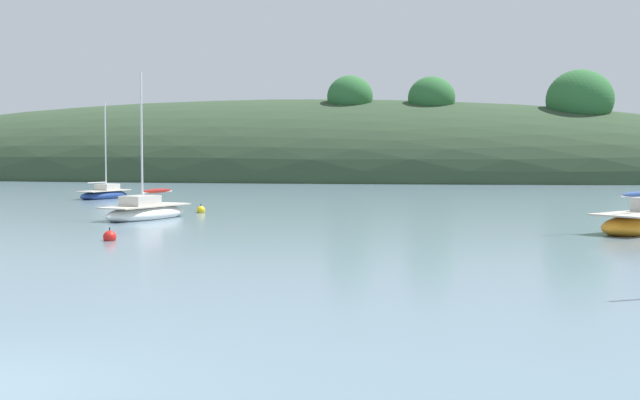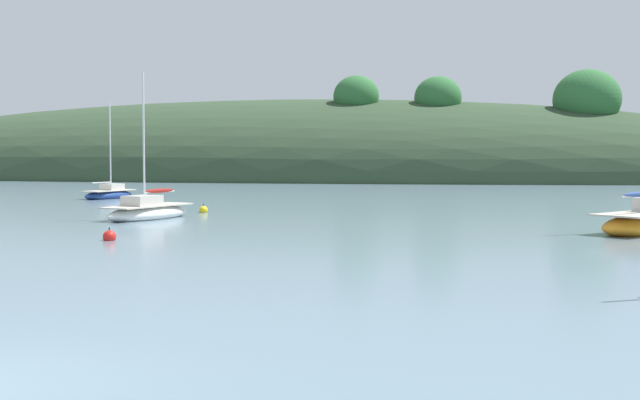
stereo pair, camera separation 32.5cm
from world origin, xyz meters
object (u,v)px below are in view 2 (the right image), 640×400
Objects in this scene: mooring_buoy_outer at (109,237)px; sailboat_red_portside at (148,211)px; sailboat_blue_center at (109,194)px; mooring_buoy_channel at (203,210)px.

sailboat_red_portside is at bearing 108.55° from mooring_buoy_outer.
sailboat_red_portside reaches higher than sailboat_blue_center.
sailboat_blue_center reaches higher than mooring_buoy_channel.
mooring_buoy_channel is (0.91, 4.38, -0.21)m from sailboat_red_portside.
sailboat_blue_center is at bearing 124.15° from sailboat_red_portside.
mooring_buoy_outer is 13.31m from mooring_buoy_channel.
mooring_buoy_channel is (-2.04, 13.15, 0.00)m from mooring_buoy_outer.
sailboat_blue_center is 28.13m from mooring_buoy_outer.
sailboat_blue_center is (-10.73, 15.81, -0.03)m from sailboat_red_portside.
mooring_buoy_outer is (2.94, -8.77, -0.21)m from sailboat_red_portside.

